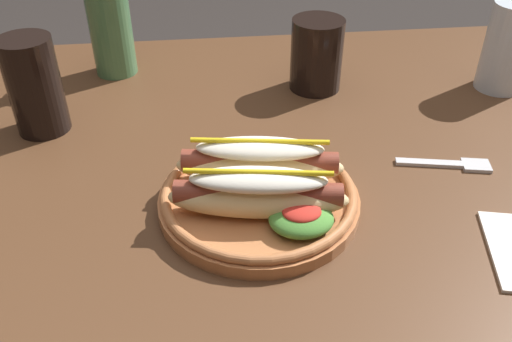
# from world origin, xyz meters

# --- Properties ---
(dining_table) EXTENTS (1.45, 0.82, 0.74)m
(dining_table) POSITION_xyz_m (0.00, 0.00, 0.64)
(dining_table) COLOR #51331E
(dining_table) RESTS_ON ground_plane
(hot_dog_plate) EXTENTS (0.23, 0.23, 0.08)m
(hot_dog_plate) POSITION_xyz_m (-0.06, -0.10, 0.77)
(hot_dog_plate) COLOR #B77042
(hot_dog_plate) RESTS_ON dining_table
(fork) EXTENTS (0.12, 0.04, 0.00)m
(fork) POSITION_xyz_m (0.20, -0.05, 0.74)
(fork) COLOR silver
(fork) RESTS_ON dining_table
(soda_cup) EXTENTS (0.07, 0.07, 0.14)m
(soda_cup) POSITION_xyz_m (-0.34, 0.11, 0.81)
(soda_cup) COLOR black
(soda_cup) RESTS_ON dining_table
(water_cup) EXTENTS (0.07, 0.07, 0.14)m
(water_cup) POSITION_xyz_m (0.36, 0.15, 0.81)
(water_cup) COLOR silver
(water_cup) RESTS_ON dining_table
(extra_cup) EXTENTS (0.08, 0.08, 0.11)m
(extra_cup) POSITION_xyz_m (0.07, 0.19, 0.80)
(extra_cup) COLOR black
(extra_cup) RESTS_ON dining_table
(glass_bottle) EXTENTS (0.07, 0.07, 0.23)m
(glass_bottle) POSITION_xyz_m (-0.26, 0.28, 0.83)
(glass_bottle) COLOR #4C7F51
(glass_bottle) RESTS_ON dining_table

